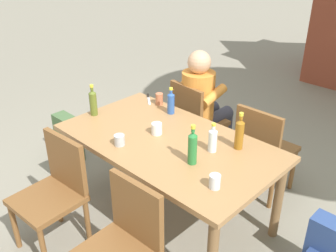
# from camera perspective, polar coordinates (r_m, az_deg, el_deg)

# --- Properties ---
(ground_plane) EXTENTS (24.00, 24.00, 0.00)m
(ground_plane) POSITION_cam_1_polar(r_m,az_deg,el_deg) (3.34, -0.00, -12.99)
(ground_plane) COLOR gray
(dining_table) EXTENTS (1.70, 0.97, 0.73)m
(dining_table) POSITION_cam_1_polar(r_m,az_deg,el_deg) (2.96, -0.00, -3.46)
(dining_table) COLOR #A37547
(dining_table) RESTS_ON ground_plane
(chair_far_left) EXTENTS (0.48, 0.48, 0.87)m
(chair_far_left) POSITION_cam_1_polar(r_m,az_deg,el_deg) (3.78, 4.00, 1.07)
(chair_far_left) COLOR brown
(chair_far_left) RESTS_ON ground_plane
(chair_near_left) EXTENTS (0.47, 0.47, 0.87)m
(chair_near_left) POSITION_cam_1_polar(r_m,az_deg,el_deg) (2.93, -16.55, -8.96)
(chair_near_left) COLOR brown
(chair_near_left) RESTS_ON ground_plane
(chair_near_right) EXTENTS (0.45, 0.45, 0.87)m
(chair_near_right) POSITION_cam_1_polar(r_m,az_deg,el_deg) (2.42, -6.71, -16.94)
(chair_near_right) COLOR brown
(chair_near_right) RESTS_ON ground_plane
(chair_far_right) EXTENTS (0.45, 0.45, 0.87)m
(chair_far_right) POSITION_cam_1_polar(r_m,az_deg,el_deg) (3.40, 14.00, -3.06)
(chair_far_right) COLOR brown
(chair_far_right) RESTS_ON ground_plane
(person_in_white_shirt) EXTENTS (0.47, 0.61, 1.18)m
(person_in_white_shirt) POSITION_cam_1_polar(r_m,az_deg,el_deg) (3.78, 5.24, 3.83)
(person_in_white_shirt) COLOR orange
(person_in_white_shirt) RESTS_ON ground_plane
(bottle_amber) EXTENTS (0.06, 0.06, 0.29)m
(bottle_amber) POSITION_cam_1_polar(r_m,az_deg,el_deg) (2.80, 10.67, -1.07)
(bottle_amber) COLOR #996019
(bottle_amber) RESTS_ON dining_table
(bottle_clear) EXTENTS (0.06, 0.06, 0.23)m
(bottle_clear) POSITION_cam_1_polar(r_m,az_deg,el_deg) (2.75, 6.72, -1.98)
(bottle_clear) COLOR white
(bottle_clear) RESTS_ON dining_table
(bottle_olive) EXTENTS (0.06, 0.06, 0.28)m
(bottle_olive) POSITION_cam_1_polar(r_m,az_deg,el_deg) (3.32, -11.17, 3.56)
(bottle_olive) COLOR #566623
(bottle_olive) RESTS_ON dining_table
(bottle_green) EXTENTS (0.06, 0.06, 0.30)m
(bottle_green) POSITION_cam_1_polar(r_m,az_deg,el_deg) (2.58, 3.69, -3.18)
(bottle_green) COLOR #287A38
(bottle_green) RESTS_ON dining_table
(bottle_blue) EXTENTS (0.06, 0.06, 0.24)m
(bottle_blue) POSITION_cam_1_polar(r_m,az_deg,el_deg) (3.29, 0.44, 3.57)
(bottle_blue) COLOR #2D56A3
(bottle_blue) RESTS_ON dining_table
(cup_glass) EXTENTS (0.07, 0.07, 0.09)m
(cup_glass) POSITION_cam_1_polar(r_m,az_deg,el_deg) (2.41, 7.04, -8.26)
(cup_glass) COLOR silver
(cup_glass) RESTS_ON dining_table
(cup_terracotta) EXTENTS (0.07, 0.07, 0.11)m
(cup_terracotta) POSITION_cam_1_polar(r_m,az_deg,el_deg) (3.49, -1.31, 4.09)
(cup_terracotta) COLOR #BC6B47
(cup_terracotta) RESTS_ON dining_table
(cup_white) EXTENTS (0.08, 0.08, 0.09)m
(cup_white) POSITION_cam_1_polar(r_m,az_deg,el_deg) (2.98, -1.70, -0.40)
(cup_white) COLOR white
(cup_white) RESTS_ON dining_table
(cup_steel) EXTENTS (0.08, 0.08, 0.08)m
(cup_steel) POSITION_cam_1_polar(r_m,az_deg,el_deg) (2.86, -7.29, -2.11)
(cup_steel) COLOR #B2B7BC
(cup_steel) RESTS_ON dining_table
(table_knife) EXTENTS (0.20, 0.17, 0.01)m
(table_knife) POSITION_cam_1_polar(r_m,az_deg,el_deg) (3.62, -2.93, 4.16)
(table_knife) COLOR silver
(table_knife) RESTS_ON dining_table
(backpack_by_near_side) EXTENTS (0.29, 0.21, 0.48)m
(backpack_by_near_side) POSITION_cam_1_polar(r_m,az_deg,el_deg) (2.92, 22.81, -17.06)
(backpack_by_near_side) COLOR #2D4784
(backpack_by_near_side) RESTS_ON ground_plane
(backpack_by_far_side) EXTENTS (0.32, 0.21, 0.48)m
(backpack_by_far_side) POSITION_cam_1_polar(r_m,az_deg,el_deg) (4.08, -14.81, -1.86)
(backpack_by_far_side) COLOR #47663D
(backpack_by_far_side) RESTS_ON ground_plane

